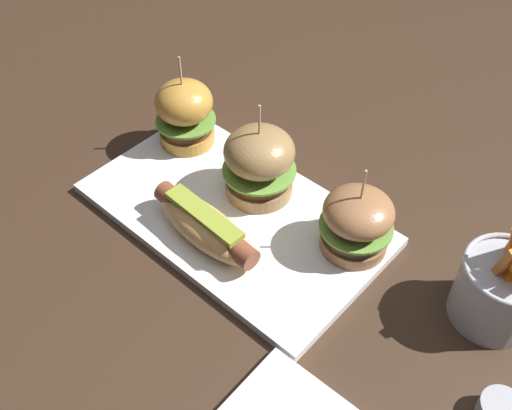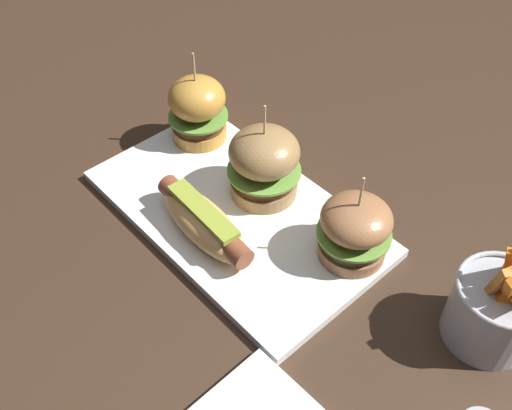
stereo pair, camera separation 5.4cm
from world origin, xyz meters
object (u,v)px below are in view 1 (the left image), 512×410
platter_main (234,214)px  slider_right (357,222)px  hot_dog (205,225)px  slider_left (185,113)px  sauce_ramekin (500,410)px  fries_bucket (501,289)px  slider_center (258,162)px

platter_main → slider_right: bearing=20.4°
platter_main → hot_dog: size_ratio=2.36×
hot_dog → slider_left: slider_left is taller
hot_dog → sauce_ramekin: hot_dog is taller
platter_main → fries_bucket: (0.34, 0.09, 0.04)m
slider_left → fries_bucket: 0.50m
hot_dog → slider_center: size_ratio=1.18×
slider_center → slider_right: 0.16m
slider_right → slider_left: bearing=179.5°
hot_dog → slider_center: (-0.01, 0.11, 0.03)m
fries_bucket → sauce_ramekin: fries_bucket is taller
slider_left → sauce_ramekin: (0.57, -0.08, -0.05)m
platter_main → slider_right: 0.18m
slider_left → fries_bucket: bearing=3.5°
platter_main → hot_dog: 0.07m
hot_dog → slider_left: size_ratio=1.18×
hot_dog → fries_bucket: size_ratio=1.23×
slider_right → fries_bucket: (0.18, 0.03, -0.01)m
slider_center → hot_dog: bearing=-85.6°
slider_center → sauce_ramekin: 0.42m
hot_dog → sauce_ramekin: 0.40m
slider_left → slider_center: slider_center is taller
slider_left → slider_right: (0.32, -0.00, -0.01)m
platter_main → sauce_ramekin: size_ratio=8.88×
fries_bucket → hot_dog: bearing=-155.3°
platter_main → sauce_ramekin: sauce_ramekin is taller
fries_bucket → slider_center: bearing=-173.4°
sauce_ramekin → slider_center: bearing=169.7°
slider_right → fries_bucket: size_ratio=0.93×
slider_left → platter_main: bearing=-21.4°
hot_dog → sauce_ramekin: bearing=5.6°
platter_main → slider_right: (0.16, 0.06, 0.05)m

